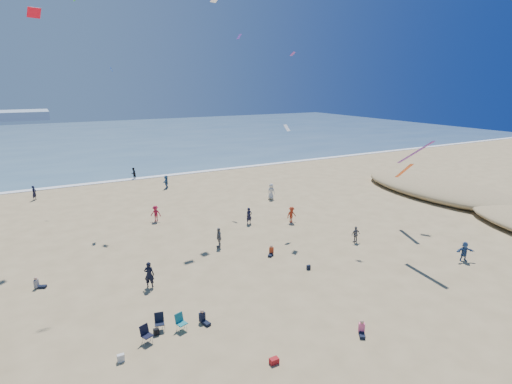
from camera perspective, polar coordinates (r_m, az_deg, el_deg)
ground at (r=21.63m, az=6.03°, el=-23.82°), size 220.00×220.00×0.00m
ocean at (r=109.93m, az=-23.46°, el=6.92°), size 220.00×100.00×0.06m
surf_line at (r=60.99m, az=-18.64°, el=1.60°), size 220.00×1.20×0.08m
standing_flyers at (r=37.88m, az=-5.60°, el=-4.47°), size 36.90×50.53×1.94m
seated_group at (r=25.62m, az=-3.73°, el=-15.76°), size 18.01×18.85×0.84m
chair_cluster at (r=24.05m, az=-13.15°, el=-18.21°), size 2.77×1.55×1.00m
white_tote at (r=22.88m, az=-18.75°, el=-21.54°), size 0.35×0.20×0.40m
black_backpack at (r=24.28m, az=-14.06°, el=-18.80°), size 0.30×0.22×0.38m
cooler at (r=21.76m, az=2.60°, el=-22.96°), size 0.45×0.30×0.30m
navy_bag at (r=30.95m, az=7.52°, el=-10.61°), size 0.28×0.18×0.34m
kites_aloft at (r=32.82m, az=6.96°, el=17.11°), size 46.10×46.39×30.11m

